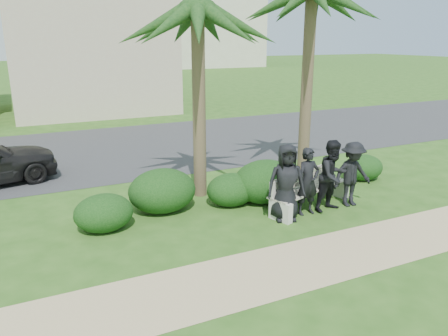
{
  "coord_description": "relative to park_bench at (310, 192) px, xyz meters",
  "views": [
    {
      "loc": [
        -4.81,
        -7.48,
        3.85
      ],
      "look_at": [
        -0.79,
        1.0,
        1.04
      ],
      "focal_mm": 35.0,
      "sensor_mm": 36.0,
      "label": 1
    }
  ],
  "objects": [
    {
      "name": "ground",
      "position": [
        -1.16,
        -0.38,
        -0.38
      ],
      "size": [
        160.0,
        160.0,
        0.0
      ],
      "primitive_type": "plane",
      "color": "#285017",
      "rests_on": "ground"
    },
    {
      "name": "footpath",
      "position": [
        -1.16,
        -2.18,
        -0.38
      ],
      "size": [
        30.0,
        1.6,
        0.01
      ],
      "primitive_type": "cube",
      "color": "tan",
      "rests_on": "ground"
    },
    {
      "name": "asphalt_street",
      "position": [
        -1.16,
        7.62,
        -0.38
      ],
      "size": [
        160.0,
        8.0,
        0.01
      ],
      "primitive_type": "cube",
      "color": "#2D2D30",
      "rests_on": "ground"
    },
    {
      "name": "stucco_bldg_right",
      "position": [
        -2.16,
        17.62,
        3.28
      ],
      "size": [
        8.4,
        8.4,
        7.3
      ],
      "color": "#BFAD8F",
      "rests_on": "ground"
    },
    {
      "name": "park_bench",
      "position": [
        0.0,
        0.0,
        0.0
      ],
      "size": [
        2.57,
        1.27,
        0.84
      ],
      "rotation": [
        0.0,
        0.0,
        0.31
      ],
      "color": "#AFA693",
      "rests_on": "ground"
    },
    {
      "name": "man_a",
      "position": [
        -0.94,
        -0.37,
        0.47
      ],
      "size": [
        0.96,
        0.77,
        1.7
      ],
      "primitive_type": "imported",
      "rotation": [
        0.0,
        0.0,
        -0.31
      ],
      "color": "black",
      "rests_on": "ground"
    },
    {
      "name": "man_b",
      "position": [
        -0.32,
        -0.31,
        0.39
      ],
      "size": [
        0.57,
        0.38,
        1.54
      ],
      "primitive_type": "imported",
      "rotation": [
        0.0,
        0.0,
        0.02
      ],
      "color": "black",
      "rests_on": "ground"
    },
    {
      "name": "man_c",
      "position": [
        0.33,
        -0.36,
        0.45
      ],
      "size": [
        0.9,
        0.75,
        1.66
      ],
      "primitive_type": "imported",
      "rotation": [
        0.0,
        0.0,
        0.16
      ],
      "color": "black",
      "rests_on": "ground"
    },
    {
      "name": "man_d",
      "position": [
        0.92,
        -0.32,
        0.4
      ],
      "size": [
        1.03,
        0.63,
        1.56
      ],
      "primitive_type": "imported",
      "rotation": [
        0.0,
        0.0,
        -0.05
      ],
      "color": "black",
      "rests_on": "ground"
    },
    {
      "name": "hedge_a",
      "position": [
        -4.64,
        0.78,
        0.02
      ],
      "size": [
        1.22,
        1.01,
        0.79
      ],
      "primitive_type": "ellipsoid",
      "color": "black",
      "rests_on": "ground"
    },
    {
      "name": "hedge_b",
      "position": [
        -3.21,
        1.28,
        0.13
      ],
      "size": [
        1.56,
        1.29,
        1.02
      ],
      "primitive_type": "ellipsoid",
      "color": "black",
      "rests_on": "ground"
    },
    {
      "name": "hedge_c",
      "position": [
        -1.61,
        0.95,
        0.01
      ],
      "size": [
        1.21,
        1.0,
        0.79
      ],
      "primitive_type": "ellipsoid",
      "color": "black",
      "rests_on": "ground"
    },
    {
      "name": "hedge_d",
      "position": [
        -0.75,
        0.81,
        0.15
      ],
      "size": [
        1.62,
        1.34,
        1.06
      ],
      "primitive_type": "ellipsoid",
      "color": "black",
      "rests_on": "ground"
    },
    {
      "name": "hedge_e",
      "position": [
        -0.07,
        1.04,
        -0.01
      ],
      "size": [
        1.15,
        0.95,
        0.75
      ],
      "primitive_type": "ellipsoid",
      "color": "black",
      "rests_on": "ground"
    },
    {
      "name": "hedge_f",
      "position": [
        2.62,
        1.09,
        -0.01
      ],
      "size": [
        1.13,
        0.93,
        0.73
      ],
      "primitive_type": "ellipsoid",
      "color": "black",
      "rests_on": "ground"
    },
    {
      "name": "palm_left",
      "position": [
        -2.02,
        1.89,
        4.03
      ],
      "size": [
        3.0,
        3.0,
        5.37
      ],
      "color": "brown",
      "rests_on": "ground"
    }
  ]
}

